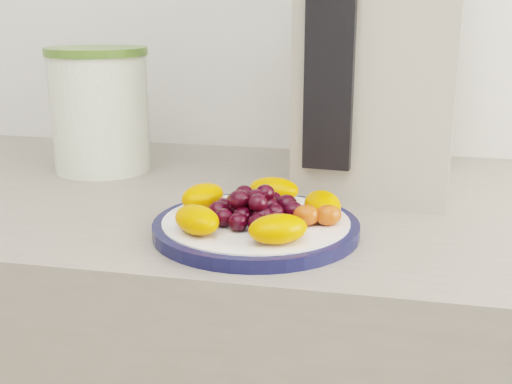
# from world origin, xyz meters

# --- Properties ---
(plate_rim) EXTENTS (0.24, 0.24, 0.01)m
(plate_rim) POSITION_xyz_m (0.04, 1.04, 0.91)
(plate_rim) COLOR #101338
(plate_rim) RESTS_ON counter
(plate_face) EXTENTS (0.21, 0.21, 0.02)m
(plate_face) POSITION_xyz_m (0.04, 1.04, 0.91)
(plate_face) COLOR white
(plate_face) RESTS_ON counter
(canister) EXTENTS (0.18, 0.18, 0.18)m
(canister) POSITION_xyz_m (-0.27, 1.28, 0.99)
(canister) COLOR #4E6A13
(canister) RESTS_ON counter
(canister_lid) EXTENTS (0.18, 0.18, 0.01)m
(canister_lid) POSITION_xyz_m (-0.27, 1.28, 1.09)
(canister_lid) COLOR #486B28
(canister_lid) RESTS_ON canister
(appliance_body) EXTENTS (0.23, 0.30, 0.35)m
(appliance_body) POSITION_xyz_m (0.16, 1.31, 1.08)
(appliance_body) COLOR #ABA494
(appliance_body) RESTS_ON counter
(appliance_panel) EXTENTS (0.06, 0.03, 0.26)m
(appliance_panel) POSITION_xyz_m (0.10, 1.17, 1.08)
(appliance_panel) COLOR black
(appliance_panel) RESTS_ON appliance_body
(fruit_plate) EXTENTS (0.20, 0.20, 0.04)m
(fruit_plate) POSITION_xyz_m (0.04, 1.04, 0.93)
(fruit_plate) COLOR #ED6B00
(fruit_plate) RESTS_ON plate_face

